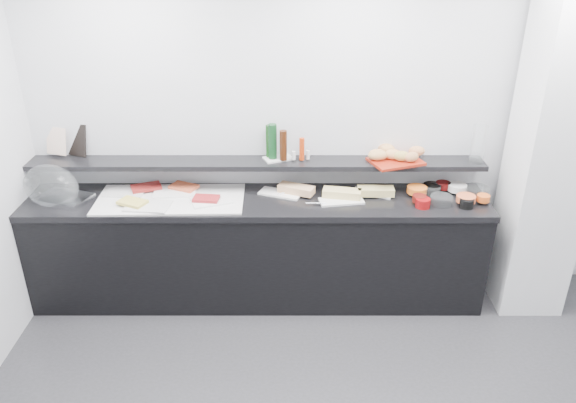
{
  "coord_description": "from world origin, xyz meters",
  "views": [
    {
      "loc": [
        -0.45,
        -2.25,
        2.81
      ],
      "look_at": [
        -0.45,
        1.45,
        1.0
      ],
      "focal_mm": 35.0,
      "sensor_mm": 36.0,
      "label": 1
    }
  ],
  "objects_px": {
    "condiment_tray": "(278,158)",
    "carafe": "(478,144)",
    "bread_tray": "(396,161)",
    "cloche_base": "(64,199)",
    "sandwich_plate_mid": "(341,201)",
    "framed_print": "(76,140)"
  },
  "relations": [
    {
      "from": "condiment_tray",
      "to": "carafe",
      "type": "bearing_deg",
      "value": -24.35
    },
    {
      "from": "bread_tray",
      "to": "cloche_base",
      "type": "bearing_deg",
      "value": 163.89
    },
    {
      "from": "sandwich_plate_mid",
      "to": "condiment_tray",
      "type": "xyz_separation_m",
      "value": [
        -0.49,
        0.26,
        0.25
      ]
    },
    {
      "from": "condiment_tray",
      "to": "carafe",
      "type": "distance_m",
      "value": 1.56
    },
    {
      "from": "cloche_base",
      "to": "framed_print",
      "type": "height_order",
      "value": "framed_print"
    },
    {
      "from": "framed_print",
      "to": "bread_tray",
      "type": "bearing_deg",
      "value": 18.75
    },
    {
      "from": "cloche_base",
      "to": "framed_print",
      "type": "relative_size",
      "value": 1.5
    },
    {
      "from": "sandwich_plate_mid",
      "to": "carafe",
      "type": "distance_m",
      "value": 1.15
    },
    {
      "from": "sandwich_plate_mid",
      "to": "condiment_tray",
      "type": "bearing_deg",
      "value": 142.23
    },
    {
      "from": "cloche_base",
      "to": "bread_tray",
      "type": "distance_m",
      "value": 2.6
    },
    {
      "from": "cloche_base",
      "to": "framed_print",
      "type": "bearing_deg",
      "value": 104.02
    },
    {
      "from": "cloche_base",
      "to": "carafe",
      "type": "relative_size",
      "value": 1.3
    },
    {
      "from": "condiment_tray",
      "to": "bread_tray",
      "type": "bearing_deg",
      "value": -26.52
    },
    {
      "from": "condiment_tray",
      "to": "bread_tray",
      "type": "relative_size",
      "value": 0.58
    },
    {
      "from": "cloche_base",
      "to": "framed_print",
      "type": "distance_m",
      "value": 0.5
    },
    {
      "from": "framed_print",
      "to": "condiment_tray",
      "type": "height_order",
      "value": "framed_print"
    },
    {
      "from": "sandwich_plate_mid",
      "to": "bread_tray",
      "type": "distance_m",
      "value": 0.54
    },
    {
      "from": "bread_tray",
      "to": "carafe",
      "type": "distance_m",
      "value": 0.65
    },
    {
      "from": "carafe",
      "to": "sandwich_plate_mid",
      "type": "bearing_deg",
      "value": -169.3
    },
    {
      "from": "framed_print",
      "to": "condiment_tray",
      "type": "distance_m",
      "value": 1.63
    },
    {
      "from": "cloche_base",
      "to": "carafe",
      "type": "xyz_separation_m",
      "value": [
        3.21,
        0.19,
        0.38
      ]
    },
    {
      "from": "cloche_base",
      "to": "sandwich_plate_mid",
      "type": "height_order",
      "value": "cloche_base"
    }
  ]
}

